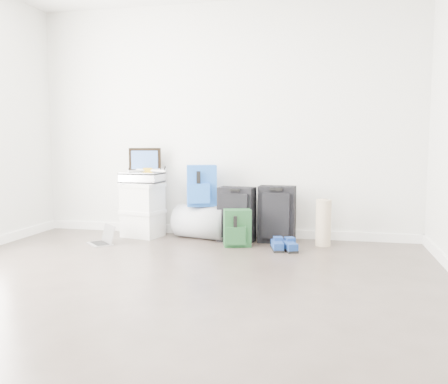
% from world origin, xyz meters
% --- Properties ---
extents(ground, '(5.00, 5.00, 0.00)m').
position_xyz_m(ground, '(0.00, 0.00, 0.00)').
color(ground, '#382F28').
rests_on(ground, ground).
extents(room_envelope, '(4.52, 5.02, 2.71)m').
position_xyz_m(room_envelope, '(0.00, 0.02, 1.72)').
color(room_envelope, silver).
rests_on(room_envelope, ground).
extents(boxes_stack, '(0.51, 0.45, 0.63)m').
position_xyz_m(boxes_stack, '(-0.91, 2.22, 0.32)').
color(boxes_stack, silver).
rests_on(boxes_stack, ground).
extents(briefcase, '(0.46, 0.34, 0.13)m').
position_xyz_m(briefcase, '(-0.91, 2.22, 0.69)').
color(briefcase, '#B2B2B7').
rests_on(briefcase, boxes_stack).
extents(painting, '(0.36, 0.14, 0.28)m').
position_xyz_m(painting, '(-0.91, 2.32, 0.90)').
color(painting, black).
rests_on(painting, briefcase).
extents(drone, '(0.52, 0.52, 0.05)m').
position_xyz_m(drone, '(-0.83, 2.20, 0.78)').
color(drone, gold).
rests_on(drone, briefcase).
extents(duffel_bag, '(0.70, 0.54, 0.38)m').
position_xyz_m(duffel_bag, '(-0.20, 2.26, 0.19)').
color(duffel_bag, gray).
rests_on(duffel_bag, ground).
extents(blue_backpack, '(0.38, 0.33, 0.46)m').
position_xyz_m(blue_backpack, '(-0.20, 2.22, 0.61)').
color(blue_backpack, '#174399').
rests_on(blue_backpack, duffel_bag).
extents(large_suitcase, '(0.42, 0.30, 0.61)m').
position_xyz_m(large_suitcase, '(0.22, 2.18, 0.30)').
color(large_suitcase, black).
rests_on(large_suitcase, ground).
extents(green_backpack, '(0.32, 0.27, 0.40)m').
position_xyz_m(green_backpack, '(0.28, 1.92, 0.19)').
color(green_backpack, '#163D1E').
rests_on(green_backpack, ground).
extents(carry_on, '(0.41, 0.27, 0.62)m').
position_xyz_m(carry_on, '(0.66, 2.23, 0.31)').
color(carry_on, black).
rests_on(carry_on, ground).
extents(shoes, '(0.31, 0.30, 0.09)m').
position_xyz_m(shoes, '(0.77, 1.84, 0.05)').
color(shoes, black).
rests_on(shoes, ground).
extents(rolled_rug, '(0.16, 0.16, 0.50)m').
position_xyz_m(rolled_rug, '(1.17, 2.16, 0.25)').
color(rolled_rug, tan).
rests_on(rolled_rug, ground).
extents(laptop, '(0.36, 0.35, 0.21)m').
position_xyz_m(laptop, '(-1.17, 1.73, 0.05)').
color(laptop, silver).
rests_on(laptop, ground).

